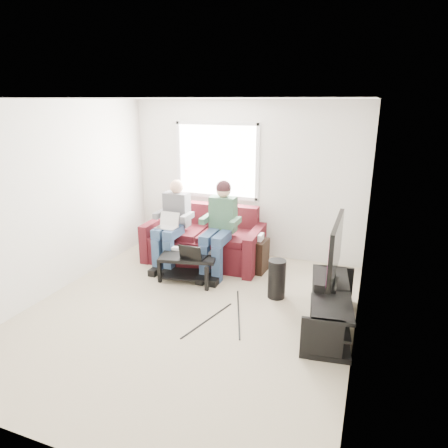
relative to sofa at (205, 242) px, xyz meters
The scene contains 26 objects.
floor 1.77m from the sofa, 73.40° to the right, with size 4.50×4.50×0.00m, color #B5A98D.
ceiling 2.86m from the sofa, 73.40° to the right, with size 4.50×4.50×0.00m, color white.
wall_back 1.24m from the sofa, 49.88° to the left, with size 4.50×4.50×0.00m, color silver.
wall_front 4.06m from the sofa, 82.78° to the right, with size 4.50×4.50×0.00m, color silver.
wall_left 2.44m from the sofa, 132.15° to the right, with size 4.50×4.50×0.00m, color silver.
wall_right 3.15m from the sofa, 33.66° to the right, with size 4.50×4.50×0.00m, color silver.
window 1.39m from the sofa, 90.44° to the left, with size 1.48×0.04×1.28m.
sofa is the anchor object (origin of this frame).
person_left 0.68m from the sofa, 138.67° to the right, with size 0.40×0.71×1.38m.
person_right 0.71m from the sofa, 39.66° to the right, with size 0.40×0.71×1.42m.
laptop_silver 0.78m from the sofa, 127.00° to the right, with size 0.32×0.22×0.24m, color silver, non-canonical shape.
coffee_table 0.81m from the sofa, 83.51° to the right, with size 0.91×0.67×0.41m.
laptop_black 0.93m from the sofa, 76.53° to the right, with size 0.34×0.24×0.24m, color black, non-canonical shape.
controller_a 0.71m from the sofa, 105.51° to the right, with size 0.14×0.09×0.04m, color silver.
controller_b 0.63m from the sofa, 90.83° to the right, with size 0.14×0.09×0.04m, color black.
controller_c 0.77m from the sofa, 59.00° to the right, with size 0.14×0.09×0.04m, color gray.
tv_stand 2.59m from the sofa, 31.83° to the right, with size 0.63×1.50×0.48m.
tv 2.60m from the sofa, 29.94° to the right, with size 0.12×1.10×0.81m.
soundbar 2.44m from the sofa, 31.32° to the right, with size 0.12×0.50×0.10m, color black.
drink_cup 2.28m from the sofa, 18.86° to the right, with size 0.08×0.08×0.12m, color #B27D4D.
console_white 2.82m from the sofa, 38.76° to the right, with size 0.30×0.22×0.06m, color silver.
console_grey 2.44m from the sofa, 25.84° to the right, with size 0.34×0.26×0.08m, color gray.
console_black 2.61m from the sofa, 32.77° to the right, with size 0.38×0.30×0.07m, color black.
subwoofer 1.68m from the sofa, 31.06° to the right, with size 0.24×0.24×0.54m, color black.
keyboard_floor 2.54m from the sofa, 35.72° to the right, with size 0.13×0.40×0.02m, color black.
end_table 0.92m from the sofa, ahead, with size 0.35×0.35×0.62m.
Camera 1 is at (2.02, -4.07, 2.59)m, focal length 32.00 mm.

